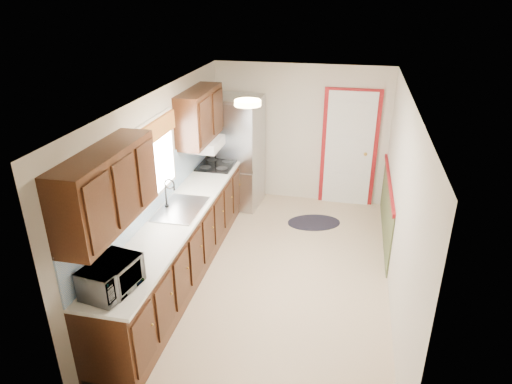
% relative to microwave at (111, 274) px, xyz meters
% --- Properties ---
extents(room_shell, '(3.20, 5.20, 2.52)m').
position_rel_microwave_xyz_m(room_shell, '(1.20, 1.95, 0.08)').
color(room_shell, '#C5AD8B').
rests_on(room_shell, ground).
extents(kitchen_run, '(0.63, 4.00, 2.20)m').
position_rel_microwave_xyz_m(kitchen_run, '(-0.04, 1.66, -0.31)').
color(kitchen_run, black).
rests_on(kitchen_run, ground).
extents(back_wall_trim, '(1.12, 2.30, 2.08)m').
position_rel_microwave_xyz_m(back_wall_trim, '(2.19, 4.16, -0.24)').
color(back_wall_trim, maroon).
rests_on(back_wall_trim, ground).
extents(ceiling_fixture, '(0.30, 0.30, 0.06)m').
position_rel_microwave_xyz_m(ceiling_fixture, '(0.90, 1.75, 1.24)').
color(ceiling_fixture, '#FFD88C').
rests_on(ceiling_fixture, room_shell).
extents(microwave, '(0.39, 0.59, 0.37)m').
position_rel_microwave_xyz_m(microwave, '(0.00, 0.00, 0.00)').
color(microwave, white).
rests_on(microwave, kitchen_run).
extents(refrigerator, '(0.85, 0.82, 1.90)m').
position_rel_microwave_xyz_m(refrigerator, '(0.18, 4.00, -0.17)').
color(refrigerator, '#B7B7BC').
rests_on(refrigerator, ground).
extents(rug, '(0.99, 0.78, 0.01)m').
position_rel_microwave_xyz_m(rug, '(1.59, 3.50, -1.12)').
color(rug, black).
rests_on(rug, ground).
extents(cooktop, '(0.55, 0.66, 0.02)m').
position_rel_microwave_xyz_m(cooktop, '(0.01, 3.35, -0.17)').
color(cooktop, black).
rests_on(cooktop, kitchen_run).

